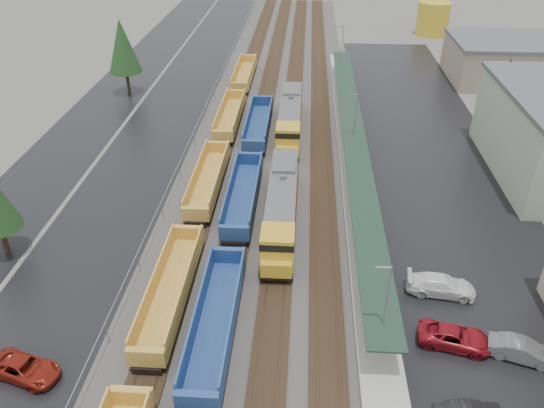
% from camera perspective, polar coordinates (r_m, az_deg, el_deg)
% --- Properties ---
extents(ballast_strip, '(20.00, 160.00, 0.08)m').
position_cam_1_polar(ballast_strip, '(71.91, 0.41, 8.73)').
color(ballast_strip, '#302D2B').
rests_on(ballast_strip, ground).
extents(trackbed, '(14.60, 160.00, 0.22)m').
position_cam_1_polar(trackbed, '(71.86, 0.41, 8.82)').
color(trackbed, black).
rests_on(trackbed, ground).
extents(west_parking_lot, '(10.00, 160.00, 0.02)m').
position_cam_1_polar(west_parking_lot, '(74.25, -11.36, 8.85)').
color(west_parking_lot, black).
rests_on(west_parking_lot, ground).
extents(west_road, '(9.00, 160.00, 0.02)m').
position_cam_1_polar(west_road, '(77.39, -18.63, 8.75)').
color(west_road, black).
rests_on(west_road, ground).
extents(east_commuter_lot, '(16.00, 100.00, 0.02)m').
position_cam_1_polar(east_commuter_lot, '(64.57, 16.99, 4.38)').
color(east_commuter_lot, black).
rests_on(east_commuter_lot, ground).
extents(station_platform, '(3.00, 80.00, 8.00)m').
position_cam_1_polar(station_platform, '(62.70, 8.60, 5.38)').
color(station_platform, '#9E9B93').
rests_on(station_platform, ground).
extents(chainlink_fence, '(0.08, 160.04, 2.02)m').
position_cam_1_polar(chainlink_fence, '(71.02, -7.44, 9.53)').
color(chainlink_fence, gray).
rests_on(chainlink_fence, ground).
extents(tree_west_far, '(4.84, 4.84, 11.00)m').
position_cam_1_polar(tree_west_far, '(83.32, -15.78, 16.05)').
color(tree_west_far, '#332316').
rests_on(tree_west_far, ground).
extents(tree_east, '(4.40, 4.40, 10.00)m').
position_cam_1_polar(tree_east, '(71.80, 23.74, 11.51)').
color(tree_east, '#332316').
rests_on(tree_east, ground).
extents(locomotive_lead, '(2.78, 18.32, 4.15)m').
position_cam_1_polar(locomotive_lead, '(48.95, 1.03, -0.42)').
color(locomotive_lead, black).
rests_on(locomotive_lead, ground).
extents(locomotive_trail, '(2.78, 18.32, 4.15)m').
position_cam_1_polar(locomotive_trail, '(67.60, 1.95, 9.17)').
color(locomotive_trail, black).
rests_on(locomotive_trail, ground).
extents(well_string_yellow, '(2.65, 101.18, 2.35)m').
position_cam_1_polar(well_string_yellow, '(48.80, -8.54, -2.42)').
color(well_string_yellow, '#B87C33').
rests_on(well_string_yellow, ground).
extents(well_string_blue, '(2.78, 85.34, 2.46)m').
position_cam_1_polar(well_string_blue, '(39.14, -6.04, -12.41)').
color(well_string_blue, navy).
rests_on(well_string_blue, ground).
extents(storage_tank, '(6.47, 6.47, 6.47)m').
position_cam_1_polar(storage_tank, '(119.21, 16.92, 18.55)').
color(storage_tank, gold).
rests_on(storage_tank, ground).
extents(parked_car_west_c, '(3.52, 5.31, 1.35)m').
position_cam_1_polar(parked_car_west_c, '(40.20, -25.06, -15.74)').
color(parked_car_west_c, maroon).
rests_on(parked_car_west_c, ground).
extents(parked_car_east_b, '(3.38, 5.47, 1.41)m').
position_cam_1_polar(parked_car_east_b, '(40.64, 19.04, -13.40)').
color(parked_car_east_b, maroon).
rests_on(parked_car_east_b, ground).
extents(parked_car_east_c, '(2.79, 5.60, 1.56)m').
position_cam_1_polar(parked_car_east_c, '(44.52, 17.73, -8.34)').
color(parked_car_east_c, white).
rests_on(parked_car_east_c, ground).
extents(parked_car_east_e, '(2.86, 4.80, 1.50)m').
position_cam_1_polar(parked_car_east_e, '(41.36, 25.30, -14.08)').
color(parked_car_east_e, slate).
rests_on(parked_car_east_e, ground).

